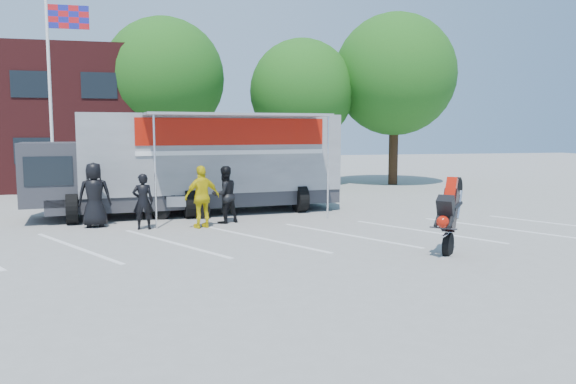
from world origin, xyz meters
name	(u,v)px	position (x,y,z in m)	size (l,w,h in m)	color
ground	(263,247)	(0.00, 0.00, 0.00)	(100.00, 100.00, 0.00)	gray
parking_bay_lines	(256,239)	(0.00, 1.00, 0.01)	(18.00, 5.00, 0.01)	white
office_building	(6,119)	(-10.00, 18.00, 3.50)	(18.00, 8.00, 7.00)	#4C1819
flagpole	(56,76)	(-6.24, 10.00, 5.05)	(1.61, 0.12, 8.00)	white
tree_left	(164,78)	(-2.00, 16.00, 5.57)	(6.12, 6.12, 8.64)	#382314
tree_mid	(302,92)	(5.00, 15.00, 4.94)	(5.44, 5.44, 7.68)	#382314
tree_right	(395,75)	(10.00, 14.50, 5.88)	(6.46, 6.46, 9.12)	#382314
transporter_truck	(199,213)	(-1.13, 6.28, 0.00)	(10.95, 5.28, 3.48)	#919499
parked_motorcycle	(182,219)	(-1.78, 4.98, 0.00)	(0.63, 1.90, 1.00)	#A7A7AC
stunt_bike_rider	(454,250)	(4.48, -1.49, 0.00)	(0.80, 1.71, 2.01)	black
spectator_leather_a	(94,195)	(-4.41, 4.04, 0.99)	(0.96, 0.63, 1.97)	black
spectator_leather_b	(143,202)	(-2.98, 3.28, 0.83)	(0.61, 0.40, 1.67)	black
spectator_leather_c	(225,195)	(-0.48, 3.89, 0.90)	(0.88, 0.68, 1.81)	black
spectator_hivis	(202,197)	(-1.25, 3.13, 0.94)	(1.10, 0.46, 1.88)	yellow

